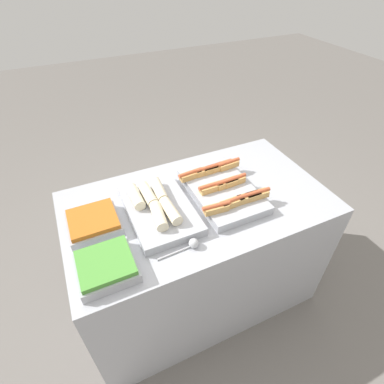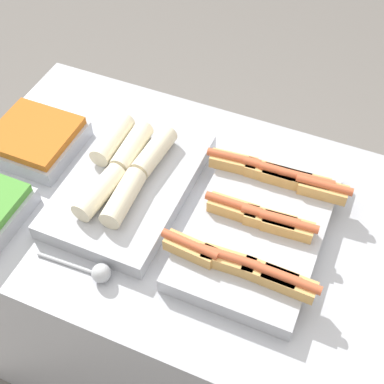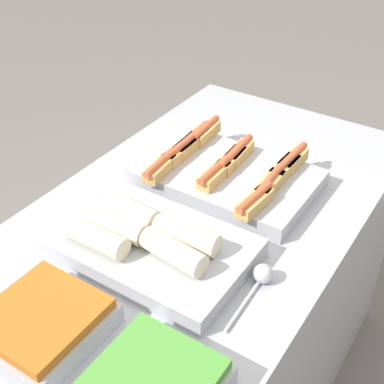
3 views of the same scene
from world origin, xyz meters
name	(u,v)px [view 2 (image 2 of 3)]	position (x,y,z in m)	size (l,w,h in m)	color
ground_plane	(201,348)	(0.00, 0.00, 0.00)	(12.00, 12.00, 0.00)	slate
counter	(203,294)	(0.00, 0.00, 0.44)	(1.47, 0.83, 0.88)	#A8AAB2
tray_hotdogs	(260,223)	(0.15, 0.00, 0.92)	(0.40, 0.52, 0.10)	#A8AAB2
tray_wraps	(128,179)	(-0.23, 0.00, 0.92)	(0.32, 0.50, 0.11)	#A8AAB2
tray_side_back	(35,139)	(-0.56, 0.04, 0.91)	(0.25, 0.24, 0.07)	#A8AAB2
serving_spoon_near	(97,272)	(-0.17, -0.28, 0.90)	(0.21, 0.05, 0.05)	#B2B5BA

